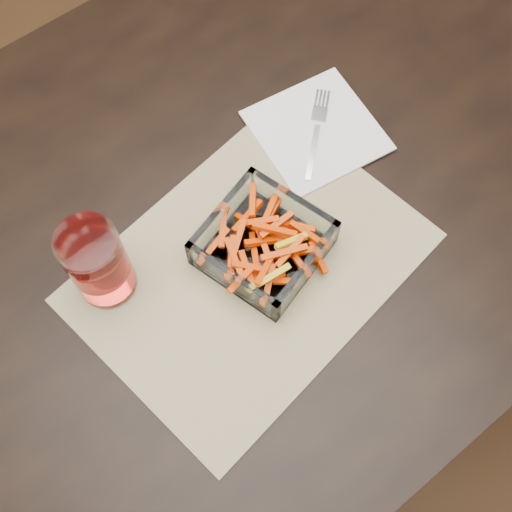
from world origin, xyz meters
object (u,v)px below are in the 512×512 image
object	(u,v)px
glass_bowl	(263,245)
tumbler	(99,265)
fork	(317,130)
dining_table	(266,204)

from	to	relation	value
glass_bowl	tumbler	distance (m)	0.22
fork	dining_table	bearing A→B (deg)	-125.04
dining_table	glass_bowl	distance (m)	0.17
dining_table	glass_bowl	size ratio (longest dim) A/B	8.80
glass_bowl	tumbler	bearing A→B (deg)	154.19
fork	tumbler	bearing A→B (deg)	-129.59
tumbler	fork	world-z (taller)	tumbler
glass_bowl	fork	bearing A→B (deg)	29.57
dining_table	tumbler	bearing A→B (deg)	-179.92
glass_bowl	tumbler	world-z (taller)	tumbler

